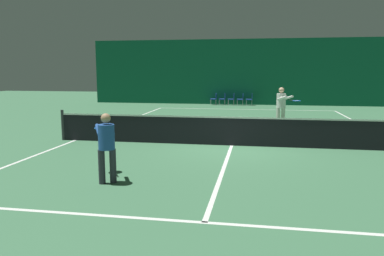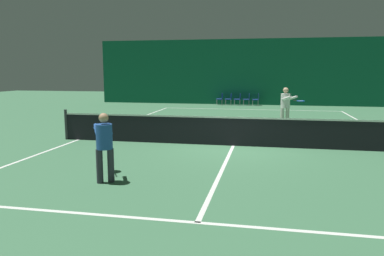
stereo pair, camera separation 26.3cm
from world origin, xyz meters
name	(u,v)px [view 1 (the left image)]	position (x,y,z in m)	size (l,w,h in m)	color
ground_plane	(232,146)	(0.00, 0.00, 0.00)	(60.00, 60.00, 0.00)	#3D704C
backdrop_curtain	(247,72)	(0.00, 15.44, 2.35)	(23.00, 0.12, 4.70)	#0F5138
court_line_baseline_far	(244,109)	(0.00, 11.90, 0.00)	(11.00, 0.10, 0.00)	white
court_line_service_far	(241,120)	(0.00, 6.40, 0.00)	(8.25, 0.10, 0.00)	white
court_line_service_near	(204,223)	(0.00, -6.40, 0.00)	(8.25, 0.10, 0.00)	white
court_line_sideline_left	(75,140)	(-5.50, 0.00, 0.00)	(0.10, 23.80, 0.00)	white
court_line_centre	(232,145)	(0.00, 0.00, 0.00)	(0.10, 12.80, 0.00)	white
tennis_net	(232,130)	(0.00, 0.00, 0.51)	(12.00, 0.10, 1.07)	black
player_near	(106,142)	(-2.40, -4.58, 0.89)	(0.93, 1.29, 1.53)	#2D2D38
player_far	(282,104)	(1.84, 4.55, 1.00)	(1.07, 1.34, 1.72)	beige
courtside_chair_0	(214,98)	(-2.27, 14.89, 0.49)	(0.44, 0.44, 0.84)	#99999E
courtside_chair_1	(223,98)	(-1.63, 14.89, 0.49)	(0.44, 0.44, 0.84)	#99999E
courtside_chair_2	(232,98)	(-0.99, 14.89, 0.49)	(0.44, 0.44, 0.84)	#99999E
courtside_chair_3	(241,98)	(-0.34, 14.89, 0.49)	(0.44, 0.44, 0.84)	#99999E
courtside_chair_4	(250,98)	(0.30, 14.89, 0.49)	(0.44, 0.44, 0.84)	#99999E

